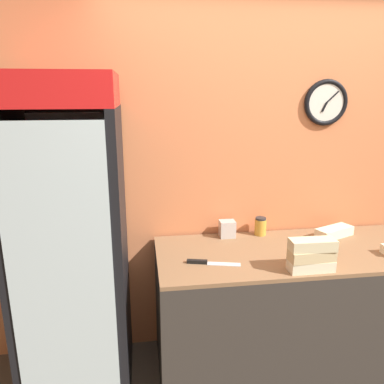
{
  "coord_description": "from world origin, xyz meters",
  "views": [
    {
      "loc": [
        -0.98,
        -1.26,
        1.91
      ],
      "look_at": [
        -0.68,
        0.88,
        1.33
      ],
      "focal_mm": 35.0,
      "sensor_mm": 36.0,
      "label": 1
    }
  ],
  "objects_px": {
    "beverage_cooler": "(72,230)",
    "sandwich_stack_top": "(313,245)",
    "napkin_dispenser": "(227,229)",
    "sandwich_flat_right": "(334,232)",
    "condiment_jar": "(260,226)",
    "sandwich_stack_bottom": "(311,265)",
    "chefs_knife": "(206,262)",
    "sandwich_stack_middle": "(312,255)"
  },
  "relations": [
    {
      "from": "sandwich_stack_top",
      "to": "condiment_jar",
      "type": "xyz_separation_m",
      "value": [
        -0.12,
        0.59,
        -0.1
      ]
    },
    {
      "from": "beverage_cooler",
      "to": "sandwich_stack_middle",
      "type": "bearing_deg",
      "value": -14.29
    },
    {
      "from": "sandwich_stack_top",
      "to": "chefs_knife",
      "type": "bearing_deg",
      "value": 163.66
    },
    {
      "from": "beverage_cooler",
      "to": "sandwich_flat_right",
      "type": "bearing_deg",
      "value": 4.05
    },
    {
      "from": "sandwich_stack_top",
      "to": "sandwich_flat_right",
      "type": "height_order",
      "value": "sandwich_stack_top"
    },
    {
      "from": "sandwich_stack_middle",
      "to": "chefs_knife",
      "type": "height_order",
      "value": "sandwich_stack_middle"
    },
    {
      "from": "condiment_jar",
      "to": "sandwich_stack_middle",
      "type": "bearing_deg",
      "value": -78.95
    },
    {
      "from": "sandwich_stack_top",
      "to": "sandwich_stack_bottom",
      "type": "bearing_deg",
      "value": 0.0
    },
    {
      "from": "chefs_knife",
      "to": "napkin_dispenser",
      "type": "relative_size",
      "value": 2.72
    },
    {
      "from": "beverage_cooler",
      "to": "sandwich_stack_bottom",
      "type": "distance_m",
      "value": 1.45
    },
    {
      "from": "sandwich_stack_middle",
      "to": "napkin_dispenser",
      "type": "height_order",
      "value": "sandwich_stack_middle"
    },
    {
      "from": "sandwich_stack_bottom",
      "to": "sandwich_flat_right",
      "type": "relative_size",
      "value": 0.86
    },
    {
      "from": "beverage_cooler",
      "to": "sandwich_stack_middle",
      "type": "relative_size",
      "value": 7.47
    },
    {
      "from": "beverage_cooler",
      "to": "napkin_dispenser",
      "type": "distance_m",
      "value": 1.07
    },
    {
      "from": "napkin_dispenser",
      "to": "beverage_cooler",
      "type": "bearing_deg",
      "value": -167.54
    },
    {
      "from": "chefs_knife",
      "to": "condiment_jar",
      "type": "relative_size",
      "value": 2.47
    },
    {
      "from": "sandwich_stack_top",
      "to": "condiment_jar",
      "type": "bearing_deg",
      "value": 101.05
    },
    {
      "from": "sandwich_stack_bottom",
      "to": "napkin_dispenser",
      "type": "height_order",
      "value": "napkin_dispenser"
    },
    {
      "from": "sandwich_stack_middle",
      "to": "sandwich_flat_right",
      "type": "distance_m",
      "value": 0.63
    },
    {
      "from": "beverage_cooler",
      "to": "napkin_dispenser",
      "type": "height_order",
      "value": "beverage_cooler"
    },
    {
      "from": "condiment_jar",
      "to": "beverage_cooler",
      "type": "bearing_deg",
      "value": -169.71
    },
    {
      "from": "sandwich_stack_middle",
      "to": "sandwich_flat_right",
      "type": "bearing_deg",
      "value": 50.07
    },
    {
      "from": "sandwich_stack_top",
      "to": "sandwich_flat_right",
      "type": "relative_size",
      "value": 0.86
    },
    {
      "from": "sandwich_stack_bottom",
      "to": "sandwich_stack_top",
      "type": "bearing_deg",
      "value": 0.0
    },
    {
      "from": "sandwich_flat_right",
      "to": "condiment_jar",
      "type": "distance_m",
      "value": 0.53
    },
    {
      "from": "sandwich_flat_right",
      "to": "napkin_dispenser",
      "type": "xyz_separation_m",
      "value": [
        -0.77,
        0.1,
        0.03
      ]
    },
    {
      "from": "beverage_cooler",
      "to": "napkin_dispenser",
      "type": "bearing_deg",
      "value": 12.46
    },
    {
      "from": "sandwich_stack_bottom",
      "to": "sandwich_flat_right",
      "type": "xyz_separation_m",
      "value": [
        0.41,
        0.48,
        0.0
      ]
    },
    {
      "from": "condiment_jar",
      "to": "sandwich_stack_bottom",
      "type": "bearing_deg",
      "value": -78.95
    },
    {
      "from": "sandwich_stack_middle",
      "to": "chefs_knife",
      "type": "bearing_deg",
      "value": 163.66
    },
    {
      "from": "sandwich_stack_top",
      "to": "sandwich_flat_right",
      "type": "distance_m",
      "value": 0.64
    },
    {
      "from": "beverage_cooler",
      "to": "chefs_knife",
      "type": "height_order",
      "value": "beverage_cooler"
    },
    {
      "from": "sandwich_stack_bottom",
      "to": "condiment_jar",
      "type": "height_order",
      "value": "condiment_jar"
    },
    {
      "from": "sandwich_stack_top",
      "to": "napkin_dispenser",
      "type": "height_order",
      "value": "sandwich_stack_top"
    },
    {
      "from": "sandwich_stack_top",
      "to": "beverage_cooler",
      "type": "bearing_deg",
      "value": 165.71
    },
    {
      "from": "beverage_cooler",
      "to": "condiment_jar",
      "type": "xyz_separation_m",
      "value": [
        1.28,
        0.23,
        -0.13
      ]
    },
    {
      "from": "sandwich_stack_bottom",
      "to": "chefs_knife",
      "type": "relative_size",
      "value": 0.81
    },
    {
      "from": "sandwich_stack_middle",
      "to": "chefs_knife",
      "type": "distance_m",
      "value": 0.62
    },
    {
      "from": "chefs_knife",
      "to": "napkin_dispenser",
      "type": "height_order",
      "value": "napkin_dispenser"
    },
    {
      "from": "sandwich_stack_middle",
      "to": "sandwich_stack_top",
      "type": "xyz_separation_m",
      "value": [
        0.0,
        0.0,
        0.07
      ]
    },
    {
      "from": "sandwich_flat_right",
      "to": "condiment_jar",
      "type": "relative_size",
      "value": 2.36
    },
    {
      "from": "beverage_cooler",
      "to": "sandwich_stack_top",
      "type": "xyz_separation_m",
      "value": [
        1.4,
        -0.36,
        -0.03
      ]
    }
  ]
}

